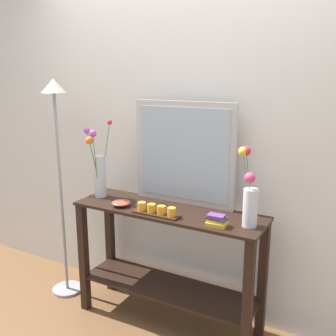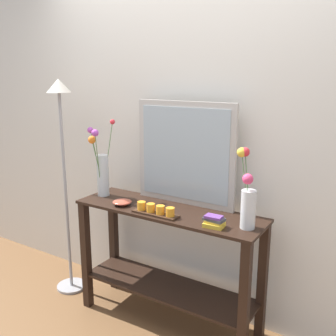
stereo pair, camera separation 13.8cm
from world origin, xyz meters
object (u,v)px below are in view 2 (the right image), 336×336
Objects in this scene: mirror_leaning at (185,154)px; tall_vase_left at (102,169)px; vase_right at (247,198)px; candle_tray at (156,210)px; book_stack at (214,222)px; decorative_bowl at (122,202)px; floor_lamp at (63,152)px; console_table at (168,254)px.

tall_vase_left is at bearing -164.11° from mirror_leaning.
vase_right is (0.52, -0.18, -0.17)m from mirror_leaning.
mirror_leaning reaches higher than tall_vase_left.
tall_vase_left is 1.22× the size of vase_right.
mirror_leaning is 1.59× the size of vase_right.
mirror_leaning is 0.64m from tall_vase_left.
candle_tray is 2.50× the size of book_stack.
decorative_bowl is at bearing -142.75° from mirror_leaning.
floor_lamp is (-0.91, 0.08, 0.27)m from candle_tray.
book_stack reaches higher than console_table.
console_table is at bearing 82.83° from candle_tray.
floor_lamp is (-0.92, -0.04, 0.62)m from console_table.
book_stack is (-0.16, -0.10, -0.15)m from vase_right.
console_table is at bearing 178.35° from vase_right.
vase_right reaches higher than decorative_bowl.
vase_right reaches higher than console_table.
tall_vase_left is at bearing 160.49° from decorative_bowl.
mirror_leaning is at bearing 15.89° from tall_vase_left.
mirror_leaning reaches higher than candle_tray.
console_table is 1.78× the size of mirror_leaning.
book_stack is at bearing -37.68° from mirror_leaning.
decorative_bowl is at bearing 174.09° from candle_tray.
vase_right is at bearing 5.23° from decorative_bowl.
console_table is 2.33× the size of tall_vase_left.
decorative_bowl is at bearing -163.08° from console_table.
candle_tray is (-0.05, -0.29, -0.33)m from mirror_leaning.
floor_lamp is at bearing -173.82° from tall_vase_left.
mirror_leaning is 0.56m from book_stack.
mirror_leaning is 0.44m from candle_tray.
console_table is 10.00× the size of decorative_bowl.
decorative_bowl is at bearing -174.77° from vase_right.
book_stack is (0.36, -0.28, -0.32)m from mirror_leaning.
mirror_leaning is 0.98m from floor_lamp.
decorative_bowl is 0.67m from floor_lamp.
mirror_leaning is at bearing 160.79° from vase_right.
console_table is 2.83× the size of vase_right.
vase_right is (0.56, -0.02, 0.51)m from console_table.
mirror_leaning is 1.31× the size of tall_vase_left.
console_table is 0.78× the size of floor_lamp.
candle_tray is (-0.57, -0.11, -0.16)m from vase_right.
candle_tray is (0.56, -0.12, -0.18)m from tall_vase_left.
floor_lamp is (-0.35, -0.04, 0.09)m from tall_vase_left.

